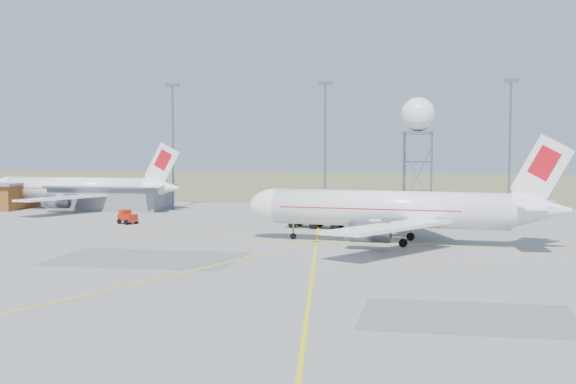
% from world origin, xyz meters
% --- Properties ---
extents(ground, '(400.00, 400.00, 0.00)m').
position_xyz_m(ground, '(0.00, 0.00, 0.00)').
color(ground, gray).
rests_on(ground, ground).
extents(grass_strip, '(400.00, 120.00, 0.03)m').
position_xyz_m(grass_strip, '(0.00, 140.00, 0.01)').
color(grass_strip, '#606F3D').
rests_on(grass_strip, ground).
extents(building_grey, '(19.00, 10.00, 3.90)m').
position_xyz_m(building_grey, '(-45.00, 64.00, 1.97)').
color(building_grey, gray).
rests_on(building_grey, ground).
extents(mast_a, '(2.20, 0.50, 20.50)m').
position_xyz_m(mast_a, '(-35.00, 66.00, 12.07)').
color(mast_a, slate).
rests_on(mast_a, ground).
extents(mast_b, '(2.20, 0.50, 20.50)m').
position_xyz_m(mast_b, '(-10.00, 66.00, 12.07)').
color(mast_b, slate).
rests_on(mast_b, ground).
extents(mast_c, '(2.20, 0.50, 20.50)m').
position_xyz_m(mast_c, '(18.00, 66.00, 12.07)').
color(mast_c, slate).
rests_on(mast_c, ground).
extents(airliner_main, '(35.84, 34.71, 12.20)m').
position_xyz_m(airliner_main, '(3.01, 30.90, 3.74)').
color(airliner_main, white).
rests_on(airliner_main, ground).
extents(airliner_far, '(32.09, 31.24, 10.93)m').
position_xyz_m(airliner_far, '(-49.52, 62.32, 3.35)').
color(airliner_far, white).
rests_on(airliner_far, ground).
extents(radar_tower, '(4.81, 4.81, 17.41)m').
position_xyz_m(radar_tower, '(4.68, 56.64, 9.77)').
color(radar_tower, slate).
rests_on(radar_tower, ground).
extents(fire_truck, '(8.41, 4.34, 3.23)m').
position_xyz_m(fire_truck, '(-7.60, 43.96, 1.55)').
color(fire_truck, yellow).
rests_on(fire_truck, ground).
extents(baggage_tug, '(2.93, 2.83, 1.90)m').
position_xyz_m(baggage_tug, '(-33.87, 43.82, 0.72)').
color(baggage_tug, '#A81A0C').
rests_on(baggage_tug, ground).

